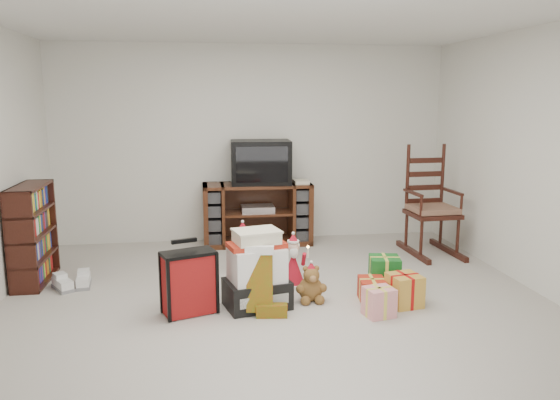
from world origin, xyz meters
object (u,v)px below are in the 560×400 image
Objects in this scene: sneaker_pair at (73,283)px; mrs_claus_figurine at (243,252)px; tv_stand at (257,214)px; bookshelf at (33,236)px; rocking_chair at (430,215)px; santa_figurine at (293,266)px; crt_television at (261,162)px; gift_pile at (257,274)px; red_suitcase at (189,283)px; gift_cluster at (385,289)px; teddy_bear at (311,286)px.

mrs_claus_figurine is at bearing -12.32° from sneaker_pair.
tv_stand is 1.37× the size of bookshelf.
bookshelf is at bearing -176.93° from rocking_chair.
santa_figurine is 0.71× the size of crt_television.
crt_television is (2.42, 1.14, 0.57)m from bookshelf.
bookshelf is 1.44× the size of gift_pile.
red_suitcase is at bearing -150.12° from santa_figurine.
red_suitcase is at bearing 174.22° from gift_pile.
tv_stand reaches higher than gift_cluster.
sneaker_pair is at bearing 143.54° from gift_pile.
tv_stand is at bearing 97.67° from teddy_bear.
rocking_chair reaches higher than santa_figurine.
red_suitcase is 0.86× the size of crt_television.
santa_figurine is 1.85m from crt_television.
teddy_bear is at bearing -144.13° from rocking_chair.
teddy_bear is 0.38× the size of gift_cluster.
rocking_chair is 2.50× the size of santa_figurine.
tv_stand is 2.36m from red_suitcase.
gift_cluster is at bearing -11.62° from teddy_bear.
tv_stand is 1.01× the size of rocking_chair.
rocking_chair is 2.23m from teddy_bear.
gift_pile reaches higher than teddy_bear.
crt_television is at bearing 25.33° from bookshelf.
santa_figurine reaches higher than gift_cluster.
rocking_chair is 2.32m from mrs_claus_figurine.
crt_television is (-0.23, 2.07, 0.90)m from teddy_bear.
santa_figurine is (0.41, 0.50, -0.10)m from gift_pile.
gift_pile reaches higher than santa_figurine.
santa_figurine is at bearing -155.07° from rocking_chair.
tv_stand reaches higher than red_suitcase.
bookshelf is at bearing -179.07° from mrs_claus_figurine.
bookshelf is 2.74m from crt_television.
rocking_chair is 3.27× the size of sneaker_pair.
bookshelf is 1.31× the size of crt_television.
rocking_chair is at bearing -18.82° from tv_stand.
rocking_chair reaches higher than red_suitcase.
santa_figurine is at bearing 143.24° from gift_cluster.
mrs_claus_figurine is (-2.27, -0.42, -0.25)m from rocking_chair.
crt_television reaches higher than gift_cluster.
mrs_claus_figurine is at bearing -103.72° from tv_stand.
teddy_bear is at bearing -38.80° from sneaker_pair.
bookshelf is 2.62m from santa_figurine.
mrs_claus_figurine is 0.63× the size of gift_cluster.
sneaker_pair is at bearing -172.68° from rocking_chair.
santa_figurine reaches higher than sneaker_pair.
gift_cluster is at bearing -42.32° from mrs_claus_figurine.
red_suitcase is (-2.81, -1.53, -0.18)m from rocking_chair.
red_suitcase is 1.75m from gift_cluster.
gift_cluster is (1.20, -1.10, -0.08)m from mrs_claus_figurine.
tv_stand is 1.15m from mrs_claus_figurine.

